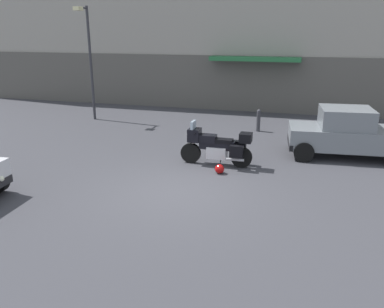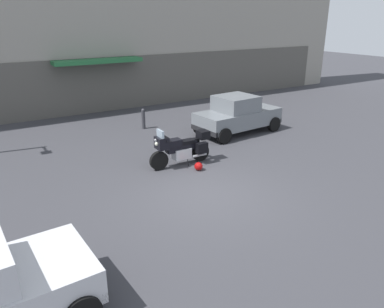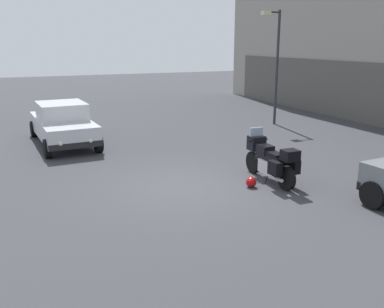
# 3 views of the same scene
# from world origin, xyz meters

# --- Properties ---
(ground_plane) EXTENTS (80.00, 80.00, 0.00)m
(ground_plane) POSITION_xyz_m (0.00, 0.00, 0.00)
(ground_plane) COLOR #38383D
(motorcycle) EXTENTS (2.26, 0.76, 1.36)m
(motorcycle) POSITION_xyz_m (0.53, 2.33, 0.62)
(motorcycle) COLOR black
(motorcycle) RESTS_ON ground
(helmet) EXTENTS (0.28, 0.28, 0.28)m
(helmet) POSITION_xyz_m (0.76, 1.61, 0.14)
(helmet) COLOR #990C0C
(helmet) RESTS_ON ground
(car_sedan_far) EXTENTS (4.65, 2.15, 1.56)m
(car_sedan_far) POSITION_xyz_m (-6.22, -2.29, 0.78)
(car_sedan_far) COLOR silver
(car_sedan_far) RESTS_ON ground
(streetlamp_curbside) EXTENTS (0.28, 0.94, 5.05)m
(streetlamp_curbside) POSITION_xyz_m (-6.49, 7.07, 3.05)
(streetlamp_curbside) COLOR #2D2D33
(streetlamp_curbside) RESTS_ON ground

